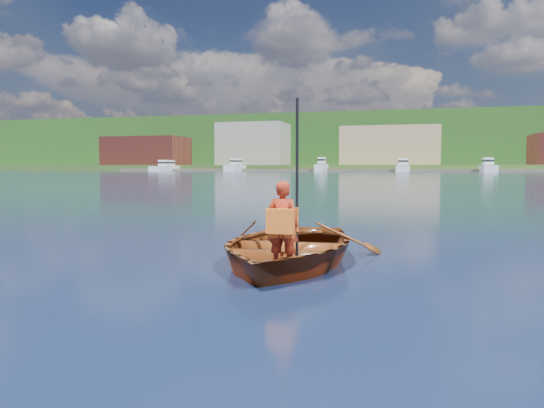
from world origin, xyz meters
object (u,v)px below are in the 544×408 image
Objects in this scene: dock at (376,170)px; marina_yachts at (401,167)px; rowboat at (286,247)px; child_paddler at (283,224)px.

dock is 8.60m from marina_yachts.
child_paddler reaches higher than rowboat.
rowboat is 142.92m from marina_yachts.
marina_yachts reaches higher than rowboat.
rowboat is 1.76× the size of child_paddler.
rowboat is at bearing -89.35° from marina_yachts.
rowboat is 147.84m from dock.
rowboat is 0.02× the size of dock.
dock is at bearing 146.82° from marina_yachts.
dock is at bearing 93.41° from rowboat.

